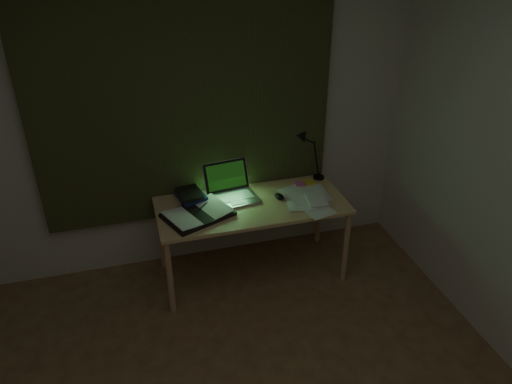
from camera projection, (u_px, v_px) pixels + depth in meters
wall_back at (185, 116)px, 3.69m from camera, size 3.50×0.00×2.50m
curtain at (184, 91)px, 3.56m from camera, size 2.20×0.06×2.00m
desk at (252, 240)px, 3.91m from camera, size 1.43×0.62×0.65m
laptop at (234, 185)px, 3.74m from camera, size 0.41×0.44×0.26m
open_textbook at (198, 214)px, 3.59m from camera, size 0.55×0.48×0.04m
book_stack at (190, 196)px, 3.76m from camera, size 0.23×0.26×0.09m
loose_papers at (310, 200)px, 3.79m from camera, size 0.35×0.37×0.02m
mouse at (279, 197)px, 3.81m from camera, size 0.08×0.11×0.04m
sticky_yellow at (309, 182)px, 4.03m from camera, size 0.09×0.09×0.02m
sticky_pink at (300, 184)px, 4.01m from camera, size 0.08×0.08×0.02m
desk_lamp at (321, 151)px, 3.99m from camera, size 0.37×0.31×0.50m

